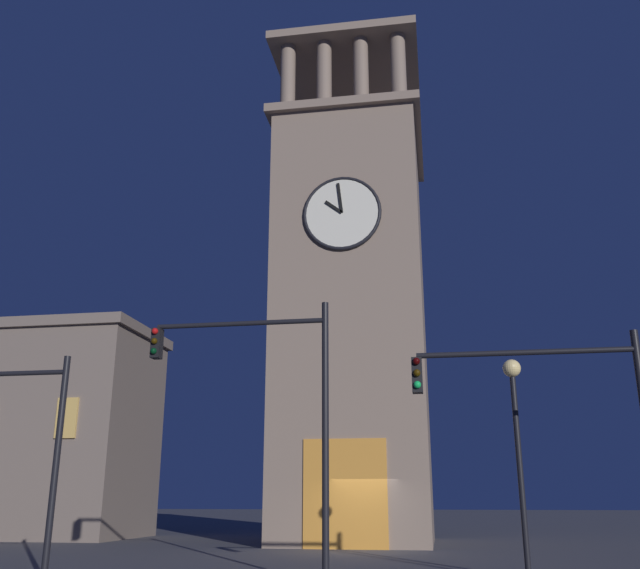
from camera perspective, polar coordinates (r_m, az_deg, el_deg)
The scene contains 6 objects.
ground_plane at distance 26.28m, azimuth 3.52°, elevation -21.04°, with size 200.00×200.00×0.00m, color #4C4C51.
clocktower at distance 32.25m, azimuth 2.82°, elevation -2.53°, with size 6.97×8.52×25.91m.
traffic_signal_near at distance 16.68m, azimuth -4.28°, elevation -8.61°, with size 4.43×0.41×6.34m.
traffic_signal_mid at distance 18.76m, azimuth -23.61°, elevation -10.65°, with size 3.39×0.41×5.17m.
traffic_signal_far at distance 15.19m, azimuth 19.03°, elevation -9.68°, with size 4.67×0.41×5.12m.
street_lamp at distance 17.71m, azimuth 15.79°, elevation -10.82°, with size 0.44×0.44×5.08m.
Camera 1 is at (-2.79, 26.07, 1.79)m, focal length 39.01 mm.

